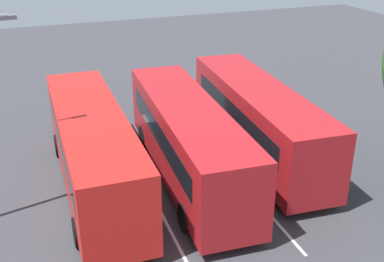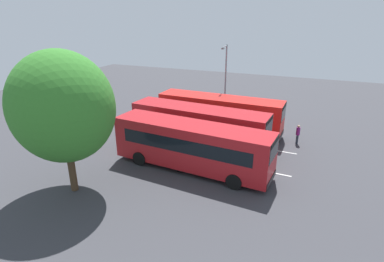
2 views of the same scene
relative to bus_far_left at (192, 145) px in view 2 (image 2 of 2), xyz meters
name	(u,v)px [view 2 (image 2 of 2)]	position (x,y,z in m)	size (l,w,h in m)	color
ground_plane	(205,148)	(-0.35, 3.79, -1.88)	(69.84, 69.84, 0.00)	#38383D
bus_far_left	(192,145)	(0.00, 0.00, 0.00)	(11.66, 3.42, 3.40)	#AD191E
bus_center_left	(199,126)	(-0.99, 3.89, 0.00)	(11.65, 3.31, 3.40)	#AD191E
bus_center_right	(220,113)	(-0.46, 7.82, 0.00)	(11.57, 2.93, 3.40)	red
pedestrian	(298,133)	(6.58, 7.69, -0.86)	(0.42, 0.42, 1.73)	#232833
street_lamp	(225,77)	(-1.38, 12.19, 2.53)	(0.47, 2.49, 7.64)	gray
depot_tree	(62,107)	(-5.80, -5.48, 3.60)	(6.26, 5.64, 8.78)	#4C3823
lane_stripe_outer_left	(197,158)	(-0.35, 1.82, -1.87)	(14.32, 0.12, 0.01)	silver
lane_stripe_inner_left	(213,140)	(-0.35, 5.76, -1.87)	(14.32, 0.12, 0.01)	silver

